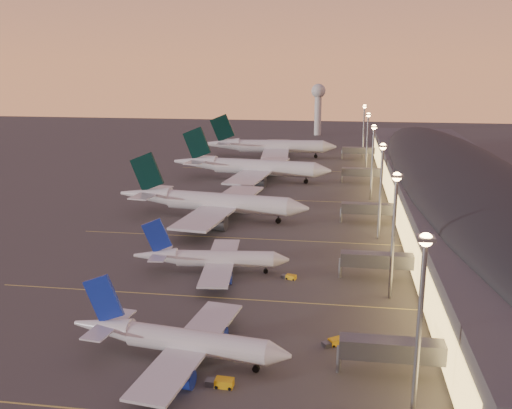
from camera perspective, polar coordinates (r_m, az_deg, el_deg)
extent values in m
plane|color=#44413F|center=(121.81, -4.10, -8.31)|extent=(700.00, 700.00, 0.00)
cylinder|color=silver|center=(92.58, -5.91, -13.59)|extent=(23.29, 6.96, 3.91)
cone|color=silver|center=(88.91, 2.37, -14.77)|extent=(4.20, 4.37, 3.91)
cone|color=silver|center=(99.31, -15.07, -11.70)|extent=(10.81, 5.27, 3.91)
cube|color=silver|center=(93.28, -6.55, -13.86)|extent=(11.03, 33.54, 0.43)
cylinder|color=navy|center=(99.60, -4.48, -12.75)|extent=(5.54, 3.60, 2.93)
cylinder|color=navy|center=(87.90, -7.95, -16.78)|extent=(5.54, 3.60, 2.93)
cube|color=navy|center=(96.99, -14.99, -9.06)|extent=(7.18, 1.54, 8.49)
cube|color=silver|center=(98.45, -14.45, -11.52)|extent=(5.26, 12.25, 0.27)
cylinder|color=black|center=(91.08, 0.00, -15.97)|extent=(0.35, 0.35, 1.54)
cylinder|color=black|center=(91.19, 0.00, -16.09)|extent=(1.18, 0.83, 1.10)
cylinder|color=black|center=(96.72, -6.29, -14.14)|extent=(0.35, 0.35, 1.54)
cylinder|color=black|center=(96.83, -6.29, -14.26)|extent=(1.18, 0.83, 1.10)
cylinder|color=black|center=(92.34, -7.63, -15.66)|extent=(0.35, 0.35, 1.54)
cylinder|color=black|center=(92.45, -7.63, -15.78)|extent=(1.18, 0.83, 1.10)
cylinder|color=silver|center=(128.84, -3.10, -5.44)|extent=(22.03, 5.88, 3.71)
cone|color=silver|center=(128.21, 2.55, -5.53)|extent=(3.87, 4.04, 3.71)
cone|color=silver|center=(131.18, -10.01, -5.06)|extent=(10.15, 4.68, 3.71)
cube|color=silver|center=(129.16, -3.57, -5.70)|extent=(9.43, 31.68, 0.41)
cylinder|color=navy|center=(135.94, -2.95, -5.22)|extent=(5.17, 3.26, 2.78)
cylinder|color=navy|center=(123.15, -3.58, -7.34)|extent=(5.17, 3.26, 2.78)
cube|color=navy|center=(129.59, -9.89, -3.06)|extent=(6.81, 1.24, 8.04)
cube|color=silver|center=(130.75, -9.51, -4.85)|extent=(4.62, 11.53, 0.26)
cylinder|color=black|center=(129.15, 0.98, -6.59)|extent=(0.32, 0.32, 1.46)
cylinder|color=black|center=(129.23, 0.98, -6.68)|extent=(1.10, 0.75, 1.04)
cylinder|color=black|center=(132.32, -3.74, -6.10)|extent=(0.32, 0.32, 1.46)
cylinder|color=black|center=(132.40, -3.74, -6.19)|extent=(1.10, 0.75, 1.04)
cylinder|color=black|center=(127.50, -4.00, -6.91)|extent=(0.32, 0.32, 1.46)
cylinder|color=black|center=(127.58, -3.99, -6.99)|extent=(1.10, 0.75, 1.04)
cylinder|color=silver|center=(171.35, -2.85, 0.17)|extent=(37.92, 10.77, 5.67)
cone|color=silver|center=(165.65, 4.29, -0.34)|extent=(6.77, 6.45, 5.67)
cone|color=silver|center=(181.77, -10.98, 0.97)|extent=(17.55, 7.94, 5.67)
cube|color=silver|center=(172.19, -3.41, -0.11)|extent=(18.32, 55.79, 0.62)
cylinder|color=#585B60|center=(183.32, -1.78, 0.18)|extent=(8.97, 5.38, 4.25)
cylinder|color=#585B60|center=(161.37, -4.44, -1.81)|extent=(8.97, 5.38, 4.25)
cube|color=black|center=(179.89, -10.85, 3.23)|extent=(11.20, 2.38, 12.58)
cube|color=silver|center=(180.66, -10.41, 1.19)|extent=(8.70, 20.38, 0.40)
cylinder|color=black|center=(167.99, 2.25, -1.51)|extent=(0.51, 0.51, 2.27)
cylinder|color=black|center=(168.08, 2.25, -1.62)|extent=(1.71, 1.20, 1.59)
cylinder|color=black|center=(176.95, -3.33, -0.71)|extent=(0.51, 0.51, 2.27)
cylinder|color=black|center=(177.03, -3.33, -0.82)|extent=(1.71, 1.20, 1.59)
cylinder|color=black|center=(169.76, -4.23, -1.37)|extent=(0.51, 0.51, 2.27)
cylinder|color=black|center=(169.85, -4.23, -1.48)|extent=(1.71, 1.20, 1.59)
cylinder|color=silver|center=(226.20, 0.82, 3.72)|extent=(40.75, 11.18, 6.09)
cone|color=silver|center=(221.41, 6.69, 3.40)|extent=(7.22, 6.87, 6.09)
cone|color=silver|center=(235.21, -6.09, 4.24)|extent=(18.83, 8.36, 6.09)
cube|color=silver|center=(226.90, 0.35, 3.48)|extent=(19.12, 59.92, 0.67)
cylinder|color=#585B60|center=(239.26, 1.48, 3.54)|extent=(9.61, 5.69, 4.57)
cylinder|color=#585B60|center=(214.72, -0.24, 2.31)|extent=(9.61, 5.69, 4.57)
cube|color=black|center=(233.66, -5.93, 6.13)|extent=(12.04, 2.44, 13.53)
cube|color=silver|center=(234.25, -5.59, 4.44)|extent=(9.15, 21.86, 0.43)
cylinder|color=black|center=(223.33, 5.02, 2.42)|extent=(0.55, 0.55, 2.44)
cylinder|color=black|center=(223.40, 5.02, 2.33)|extent=(1.83, 1.28, 1.71)
cylinder|color=black|center=(231.89, 0.32, 2.91)|extent=(0.55, 0.55, 2.44)
cylinder|color=black|center=(231.96, 0.32, 2.82)|extent=(1.83, 1.28, 1.71)
cylinder|color=black|center=(223.84, -0.27, 2.50)|extent=(0.55, 0.55, 2.44)
cylinder|color=black|center=(223.91, -0.27, 2.41)|extent=(1.83, 1.28, 1.71)
cylinder|color=silver|center=(282.65, 2.50, 5.84)|extent=(41.51, 9.32, 6.22)
cone|color=silver|center=(282.98, 7.36, 5.75)|extent=(7.09, 6.71, 6.22)
cone|color=silver|center=(284.95, -3.55, 6.05)|extent=(19.00, 7.61, 6.22)
cube|color=silver|center=(282.87, 2.09, 5.63)|extent=(16.47, 60.89, 0.68)
cylinder|color=#585B60|center=(296.22, 2.44, 5.60)|extent=(9.62, 5.36, 4.67)
cylinder|color=#585B60|center=(270.09, 2.26, 4.77)|extent=(9.62, 5.36, 4.67)
cube|color=black|center=(283.81, -3.39, 7.66)|extent=(12.31, 1.86, 13.81)
cube|color=silver|center=(284.53, -3.10, 6.23)|extent=(8.26, 22.10, 0.44)
cylinder|color=black|center=(283.35, 6.00, 4.90)|extent=(0.53, 0.53, 2.49)
cylinder|color=black|center=(283.41, 5.99, 4.83)|extent=(1.82, 1.22, 1.74)
cylinder|color=black|center=(287.72, 1.85, 5.11)|extent=(0.53, 0.53, 2.49)
cylinder|color=black|center=(287.78, 1.85, 5.04)|extent=(1.82, 1.22, 1.74)
cylinder|color=black|center=(279.13, 1.78, 4.83)|extent=(0.53, 0.53, 2.49)
cylinder|color=black|center=(279.19, 1.78, 4.76)|extent=(1.82, 1.22, 1.74)
cube|color=#47474C|center=(190.30, 19.47, 1.06)|extent=(40.00, 255.00, 12.00)
ellipsoid|color=black|center=(189.11, 19.61, 2.83)|extent=(39.00, 253.00, 10.92)
cube|color=#F7C35E|center=(187.65, 13.38, 1.00)|extent=(0.40, 244.80, 8.00)
cube|color=#585B60|center=(90.57, 13.53, -13.89)|extent=(16.00, 3.20, 3.00)
cylinder|color=gray|center=(91.23, 8.26, -15.05)|extent=(0.70, 0.70, 4.40)
cube|color=#585B60|center=(127.21, 12.07, -5.44)|extent=(16.00, 3.20, 3.00)
cylinder|color=gray|center=(127.68, 8.41, -6.29)|extent=(0.70, 0.70, 4.40)
cube|color=#585B60|center=(170.24, 11.22, -0.39)|extent=(16.00, 3.20, 3.00)
cylinder|color=gray|center=(170.60, 8.50, -1.04)|extent=(0.70, 0.70, 4.40)
cube|color=#585B60|center=(225.86, 10.62, 3.21)|extent=(16.00, 3.20, 3.00)
cylinder|color=gray|center=(226.13, 8.56, 2.71)|extent=(0.70, 0.70, 4.40)
cube|color=#585B60|center=(281.04, 10.26, 5.35)|extent=(16.00, 3.20, 3.00)
cylinder|color=gray|center=(281.25, 8.60, 4.95)|extent=(0.70, 0.70, 4.40)
cylinder|color=gray|center=(78.35, 15.97, -12.14)|extent=(0.70, 0.70, 25.00)
cube|color=gray|center=(73.73, 16.63, -3.24)|extent=(2.20, 2.20, 0.50)
sphere|color=#F5AE60|center=(73.79, 16.62, -3.39)|extent=(1.80, 1.80, 1.80)
cylinder|color=gray|center=(115.40, 13.54, -3.38)|extent=(0.70, 0.70, 25.00)
cube|color=gray|center=(112.32, 13.92, 2.82)|extent=(2.20, 2.20, 0.50)
sphere|color=#F5AE60|center=(112.36, 13.91, 2.72)|extent=(1.80, 1.80, 1.80)
cylinder|color=gray|center=(153.94, 12.34, 1.08)|extent=(0.70, 0.70, 25.00)
cube|color=gray|center=(151.64, 12.59, 5.75)|extent=(2.20, 2.20, 0.50)
sphere|color=#F5AE60|center=(151.67, 12.59, 5.68)|extent=(1.80, 1.80, 1.80)
cylinder|color=gray|center=(197.99, 11.55, 3.99)|extent=(0.70, 0.70, 25.00)
cube|color=gray|center=(196.20, 11.73, 7.65)|extent=(2.20, 2.20, 0.50)
sphere|color=#F5AE60|center=(196.23, 11.73, 7.59)|extent=(1.80, 1.80, 1.80)
cylinder|color=gray|center=(242.39, 11.04, 5.85)|extent=(0.70, 0.70, 25.00)
cube|color=gray|center=(240.93, 11.19, 8.83)|extent=(2.20, 2.20, 0.50)
sphere|color=#F5AE60|center=(240.95, 11.18, 8.79)|extent=(1.80, 1.80, 1.80)
cylinder|color=gray|center=(286.97, 10.69, 7.12)|extent=(0.70, 0.70, 25.00)
cube|color=gray|center=(285.74, 10.81, 9.65)|extent=(2.20, 2.20, 0.50)
sphere|color=#F5AE60|center=(285.76, 10.81, 9.61)|extent=(1.80, 1.80, 1.80)
cylinder|color=silver|center=(371.56, 6.20, 8.92)|extent=(4.40, 4.40, 26.00)
sphere|color=silver|center=(370.51, 6.27, 11.23)|extent=(9.00, 9.00, 9.00)
cube|color=#D8C659|center=(117.32, -4.64, -9.23)|extent=(90.00, 0.36, 0.00)
cube|color=#D8C659|center=(154.09, -1.29, -3.40)|extent=(90.00, 0.36, 0.00)
cube|color=#D8C659|center=(196.96, 0.93, 0.51)|extent=(90.00, 0.36, 0.00)
cube|color=#D8C659|center=(250.38, 2.60, 3.46)|extent=(90.00, 0.36, 0.00)
cube|color=#EDB111|center=(87.77, -3.19, -17.38)|extent=(2.79, 1.84, 1.24)
cube|color=#585B60|center=(88.34, -4.52, -17.30)|extent=(1.66, 1.55, 0.90)
cylinder|color=black|center=(88.43, -2.38, -17.39)|extent=(0.51, 0.23, 0.49)
cylinder|color=black|center=(87.05, -2.67, -17.95)|extent=(0.51, 0.23, 0.49)
cylinder|color=black|center=(88.89, -3.70, -17.22)|extent=(0.51, 0.23, 0.49)
cylinder|color=black|center=(87.51, -4.01, -17.78)|extent=(0.51, 0.23, 0.49)
cube|color=#EDB111|center=(99.78, 7.99, -13.41)|extent=(2.82, 2.60, 1.10)
cube|color=#585B60|center=(98.94, 7.10, -13.72)|extent=(1.89, 1.86, 0.80)
cylinder|color=black|center=(100.93, 8.17, -13.28)|extent=(0.46, 0.40, 0.44)
cylinder|color=black|center=(99.86, 8.67, -13.62)|extent=(0.46, 0.40, 0.44)
cylinder|color=black|center=(100.02, 7.30, -13.52)|extent=(0.46, 0.40, 0.44)
cylinder|color=black|center=(98.93, 7.79, -13.87)|extent=(0.46, 0.40, 0.44)
cube|color=#EDB111|center=(126.19, 3.53, -7.25)|extent=(2.43, 1.91, 0.98)
cube|color=#585B60|center=(126.81, 2.86, -7.19)|extent=(1.53, 1.47, 0.71)
cylinder|color=black|center=(126.60, 3.98, -7.32)|extent=(0.42, 0.27, 0.39)
cylinder|color=black|center=(125.45, 3.75, -7.53)|extent=(0.42, 0.27, 0.39)
cylinder|color=black|center=(127.15, 3.31, -7.21)|extent=(0.42, 0.27, 0.39)
cylinder|color=black|center=(126.01, 3.07, -7.41)|extent=(0.42, 0.27, 0.39)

